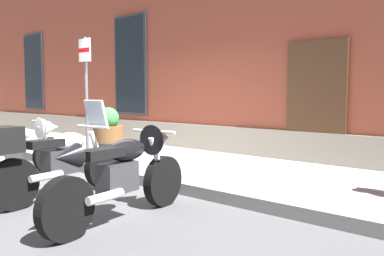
{
  "coord_description": "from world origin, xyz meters",
  "views": [
    {
      "loc": [
        5.7,
        -4.02,
        1.38
      ],
      "look_at": [
        1.14,
        1.08,
        0.81
      ],
      "focal_mm": 38.59,
      "sensor_mm": 36.0,
      "label": 1
    }
  ],
  "objects_px": {
    "motorcycle_white_sport": "(14,146)",
    "motorcycle_silver_touring": "(56,159)",
    "motorcycle_black_sport": "(126,169)",
    "barrel_planter": "(109,137)",
    "parking_sign": "(86,79)"
  },
  "relations": [
    {
      "from": "motorcycle_white_sport",
      "to": "motorcycle_black_sport",
      "type": "bearing_deg",
      "value": -2.17
    },
    {
      "from": "parking_sign",
      "to": "barrel_planter",
      "type": "distance_m",
      "value": 1.35
    },
    {
      "from": "motorcycle_white_sport",
      "to": "motorcycle_silver_touring",
      "type": "bearing_deg",
      "value": -6.76
    },
    {
      "from": "motorcycle_white_sport",
      "to": "motorcycle_black_sport",
      "type": "height_order",
      "value": "motorcycle_black_sport"
    },
    {
      "from": "motorcycle_silver_touring",
      "to": "barrel_planter",
      "type": "height_order",
      "value": "motorcycle_silver_touring"
    },
    {
      "from": "parking_sign",
      "to": "motorcycle_black_sport",
      "type": "bearing_deg",
      "value": -27.75
    },
    {
      "from": "barrel_planter",
      "to": "parking_sign",
      "type": "bearing_deg",
      "value": 173.73
    },
    {
      "from": "motorcycle_white_sport",
      "to": "motorcycle_silver_touring",
      "type": "height_order",
      "value": "motorcycle_silver_touring"
    },
    {
      "from": "motorcycle_silver_touring",
      "to": "parking_sign",
      "type": "height_order",
      "value": "parking_sign"
    },
    {
      "from": "motorcycle_white_sport",
      "to": "motorcycle_black_sport",
      "type": "distance_m",
      "value": 2.94
    },
    {
      "from": "motorcycle_black_sport",
      "to": "parking_sign",
      "type": "bearing_deg",
      "value": 152.25
    },
    {
      "from": "barrel_planter",
      "to": "motorcycle_white_sport",
      "type": "bearing_deg",
      "value": -101.25
    },
    {
      "from": "parking_sign",
      "to": "barrel_planter",
      "type": "bearing_deg",
      "value": -6.27
    },
    {
      "from": "motorcycle_white_sport",
      "to": "parking_sign",
      "type": "xyz_separation_m",
      "value": [
        -0.5,
        1.7,
        1.11
      ]
    },
    {
      "from": "motorcycle_silver_touring",
      "to": "motorcycle_white_sport",
      "type": "bearing_deg",
      "value": 173.24
    }
  ]
}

